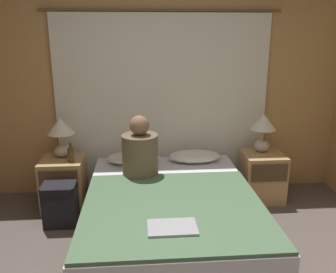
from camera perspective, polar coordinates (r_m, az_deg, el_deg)
wall_back at (r=4.11m, az=-0.94°, el=7.96°), size 4.26×0.06×2.50m
curtain_panel at (r=4.08m, az=-0.87°, el=4.93°), size 2.60×0.03×2.09m
bed at (r=3.35m, az=0.43°, el=-12.70°), size 1.55×2.05×0.45m
nightstand_left at (r=4.06m, az=-16.37°, el=-7.13°), size 0.45×0.45×0.55m
nightstand_right at (r=4.20m, az=14.82°, el=-6.21°), size 0.45×0.45×0.55m
lamp_left at (r=3.96m, az=-16.79°, el=0.77°), size 0.29×0.29×0.43m
lamp_right at (r=4.10m, az=15.02°, el=1.44°), size 0.29×0.29×0.43m
pillow_left at (r=3.97m, az=-5.53°, el=-3.43°), size 0.58×0.33×0.12m
pillow_right at (r=4.02m, az=4.28°, el=-3.17°), size 0.58×0.33×0.12m
blanket_on_bed at (r=2.98m, az=0.94°, el=-11.33°), size 1.49×1.41×0.03m
person_left_in_bed at (r=3.56m, az=-4.51°, el=-2.51°), size 0.36×0.36×0.63m
beer_bottle_on_left_stand at (r=3.84m, az=-15.30°, el=-2.77°), size 0.06×0.06×0.21m
laptop_on_bed at (r=2.66m, az=0.69°, el=-14.37°), size 0.36×0.24×0.02m
backpack_on_floor at (r=3.71m, az=-16.91°, el=-10.06°), size 0.32×0.25×0.44m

